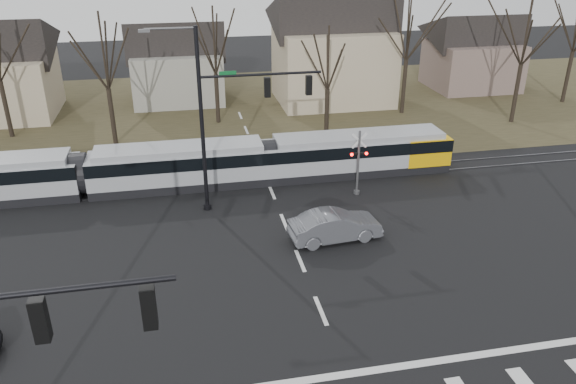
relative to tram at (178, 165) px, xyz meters
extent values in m
plane|color=black|center=(5.50, -16.00, -1.45)|extent=(140.00, 140.00, 0.00)
cube|color=#38331E|center=(5.50, 16.00, -1.45)|extent=(140.00, 28.00, 0.01)
cube|color=silver|center=(5.50, -17.80, -1.45)|extent=(28.00, 0.35, 0.01)
cube|color=silver|center=(5.50, -14.00, -1.45)|extent=(0.18, 2.00, 0.01)
cube|color=silver|center=(5.50, -10.00, -1.45)|extent=(0.18, 2.00, 0.01)
cube|color=silver|center=(5.50, -6.00, -1.45)|extent=(0.18, 2.00, 0.01)
cube|color=silver|center=(5.50, -2.00, -1.45)|extent=(0.18, 2.00, 0.01)
cube|color=silver|center=(5.50, 2.00, -1.45)|extent=(0.18, 2.00, 0.01)
cube|color=silver|center=(5.50, 6.00, -1.45)|extent=(0.18, 2.00, 0.01)
cube|color=silver|center=(5.50, 10.00, -1.45)|extent=(0.18, 2.00, 0.01)
cube|color=silver|center=(5.50, 14.00, -1.45)|extent=(0.18, 2.00, 0.01)
cube|color=#59595E|center=(5.50, -0.90, -1.42)|extent=(90.00, 0.12, 0.06)
cube|color=#59595E|center=(5.50, 0.50, -1.42)|extent=(90.00, 0.12, 0.06)
cube|color=gray|center=(0.16, 0.00, -0.12)|extent=(10.95, 2.55, 2.66)
cube|color=black|center=(0.16, 0.00, 0.42)|extent=(10.97, 2.59, 0.78)
cube|color=gray|center=(11.57, 0.00, -0.12)|extent=(11.86, 2.55, 2.66)
cube|color=black|center=(11.57, 0.00, 0.42)|extent=(11.88, 2.59, 0.78)
cube|color=#F4B107|center=(16.04, 0.00, -0.04)|extent=(2.92, 2.61, 1.78)
imported|color=#55575D|center=(7.70, -8.30, -0.67)|extent=(2.50, 5.04, 1.56)
cylinder|color=black|center=(-3.25, -22.00, 6.15)|extent=(6.50, 0.14, 0.14)
cube|color=black|center=(-2.93, -22.00, 5.45)|extent=(0.32, 0.32, 1.05)
sphere|color=#FF0C07|center=(-2.93, -22.00, 5.78)|extent=(0.22, 0.22, 0.22)
cube|color=black|center=(-0.65, -22.00, 5.45)|extent=(0.32, 0.32, 1.05)
sphere|color=#FF0C07|center=(-0.65, -22.00, 5.78)|extent=(0.22, 0.22, 0.22)
cylinder|color=black|center=(1.50, -3.50, 3.65)|extent=(0.22, 0.22, 10.20)
cylinder|color=black|center=(1.50, -3.50, -1.30)|extent=(0.44, 0.44, 0.30)
cylinder|color=black|center=(4.75, -3.50, 6.15)|extent=(6.50, 0.14, 0.14)
cube|color=#0C5926|center=(3.00, -3.50, 6.30)|extent=(0.90, 0.03, 0.22)
cube|color=black|center=(5.07, -3.50, 5.45)|extent=(0.32, 0.32, 1.05)
sphere|color=#FF0C07|center=(5.07, -3.50, 5.78)|extent=(0.22, 0.22, 0.22)
cube|color=black|center=(7.35, -3.50, 5.45)|extent=(0.32, 0.32, 1.05)
sphere|color=#FF0C07|center=(7.35, -3.50, 5.78)|extent=(0.22, 0.22, 0.22)
cube|color=#59595B|center=(-1.00, -3.50, 8.57)|extent=(0.55, 0.22, 0.14)
cylinder|color=#59595B|center=(10.50, -3.20, 0.55)|extent=(0.14, 0.14, 4.00)
cylinder|color=#59595B|center=(10.50, -3.20, -1.35)|extent=(0.36, 0.36, 0.20)
cube|color=silver|center=(10.50, -3.20, 1.95)|extent=(0.95, 0.04, 0.95)
cube|color=silver|center=(10.50, -3.20, 1.95)|extent=(0.95, 0.04, 0.95)
cube|color=black|center=(10.50, -3.20, 1.15)|extent=(1.00, 0.10, 0.12)
sphere|color=#FF0C07|center=(10.05, -3.28, 1.15)|extent=(0.18, 0.18, 0.18)
sphere|color=#FF0C07|center=(10.95, -3.28, 1.15)|extent=(0.18, 0.18, 0.18)
cube|color=gray|center=(0.50, 20.00, 0.80)|extent=(8.00, 7.00, 4.50)
cube|color=tan|center=(14.50, 17.00, 1.80)|extent=(10.00, 8.00, 6.50)
cube|color=#6B564E|center=(29.50, 19.00, 0.80)|extent=(8.00, 7.00, 4.50)
camera|label=1|loc=(0.37, -32.57, 13.00)|focal=35.00mm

